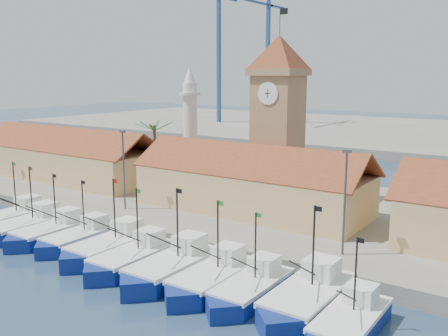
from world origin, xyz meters
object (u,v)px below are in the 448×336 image
Objects in this scene: clock_tower at (278,114)px; boat_0 at (10,220)px; boat_5 at (131,260)px; minaret at (190,124)px.

boat_0 is at bearing -133.14° from clock_tower.
clock_tower is (1.31, 23.83, 11.20)m from boat_5.
minaret reaches higher than boat_5.
minaret is (-13.69, 25.83, 8.97)m from boat_5.
clock_tower is 15.30m from minaret.
minaret is at bearing 75.82° from boat_0.
minaret is at bearing 117.92° from boat_5.
boat_5 is 0.60× the size of minaret.
boat_5 is 26.36m from clock_tower.
boat_5 is at bearing -62.08° from minaret.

